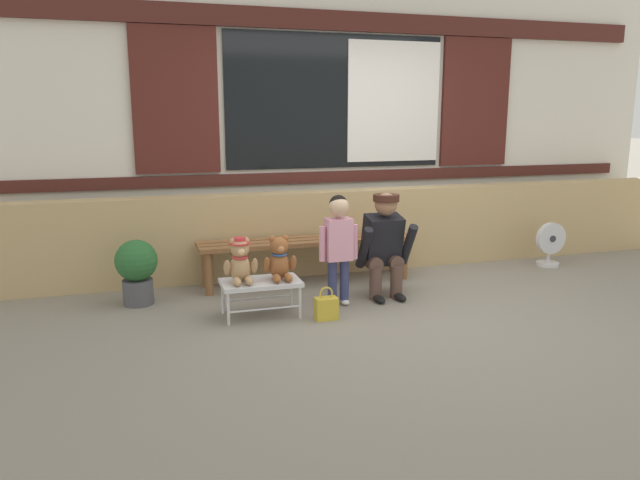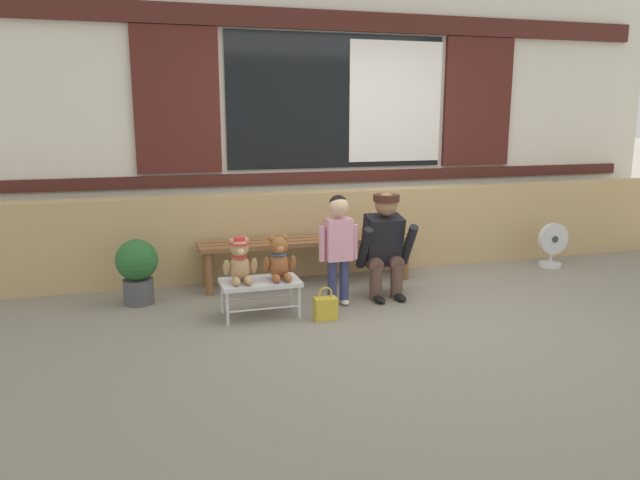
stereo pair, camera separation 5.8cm
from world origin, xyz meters
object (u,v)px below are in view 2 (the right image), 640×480
Objects in this scene: teddy_bear_with_hat at (240,261)px; potted_plant at (137,268)px; adult_crouching at (384,245)px; teddy_bear_plain at (279,259)px; child_standing at (338,238)px; small_display_bench at (260,284)px; floor_fan at (552,245)px; handbag_on_ground at (325,308)px; wooden_bench_long at (308,246)px.

teddy_bear_with_hat is 0.64× the size of potted_plant.
adult_crouching is at bearing -10.77° from potted_plant.
potted_plant is (-0.80, 0.62, -0.15)m from teddy_bear_with_hat.
child_standing is at bearing 10.02° from teddy_bear_plain.
teddy_bear_with_hat is 1.02m from potted_plant.
floor_fan is at bearing 11.92° from small_display_bench.
handbag_on_ground is (0.64, -0.24, -0.38)m from teddy_bear_with_hat.
wooden_bench_long is 3.28× the size of small_display_bench.
teddy_bear_with_hat and teddy_bear_plain have the same top height.
small_display_bench is 2.35× the size of handbag_on_ground.
teddy_bear_with_hat is at bearing 179.23° from small_display_bench.
adult_crouching reaches higher than handbag_on_ground.
child_standing reaches higher than teddy_bear_plain.
adult_crouching is at bearing -167.28° from floor_fan.
small_display_bench is 0.67× the size of child_standing.
potted_plant is (-1.66, 0.52, -0.27)m from child_standing.
small_display_bench is at bearing 154.01° from handbag_on_ground.
adult_crouching is (0.47, 0.12, -0.11)m from child_standing.
wooden_bench_long is at bearing 82.15° from handbag_on_ground.
potted_plant is (-1.44, 0.86, 0.23)m from handbag_on_ground.
teddy_bear_plain is 0.76× the size of floor_fan.
small_display_bench is 1.12× the size of potted_plant.
floor_fan is (2.84, 0.94, 0.14)m from handbag_on_ground.
handbag_on_ground is (0.48, -0.24, -0.17)m from small_display_bench.
adult_crouching is at bearing 10.43° from small_display_bench.
teddy_bear_with_hat reaches higher than wooden_bench_long.
wooden_bench_long is 3.68× the size of potted_plant.
teddy_bear_plain is (0.16, 0.00, 0.20)m from small_display_bench.
potted_plant is (-1.12, 0.62, -0.14)m from teddy_bear_plain.
wooden_bench_long is 2.70m from floor_fan.
potted_plant is (-1.59, -0.22, -0.05)m from wooden_bench_long.
potted_plant is at bearing 149.27° from handbag_on_ground.
wooden_bench_long is at bearing 130.89° from adult_crouching.
teddy_bear_with_hat is 1.00× the size of teddy_bear_plain.
floor_fan is at bearing 18.27° from handbag_on_ground.
small_display_bench reaches higher than handbag_on_ground.
wooden_bench_long is 7.72× the size of handbag_on_ground.
floor_fan is at bearing 1.08° from potted_plant.
wooden_bench_long is at bearing 95.18° from child_standing.
teddy_bear_with_hat is 1.35m from adult_crouching.
floor_fan reaches higher than wooden_bench_long.
handbag_on_ground is at bearing -30.73° from potted_plant.
floor_fan is (3.16, 0.70, -0.23)m from teddy_bear_plain.
wooden_bench_long is 1.06m from small_display_bench.
teddy_bear_plain is 0.56m from child_standing.
child_standing is 2.00× the size of floor_fan.
small_display_bench is 0.25m from teddy_bear_plain.
adult_crouching is (1.33, 0.21, 0.01)m from teddy_bear_with_hat.
teddy_bear_plain reaches higher than floor_fan.
floor_fan is at bearing 12.48° from teddy_bear_plain.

